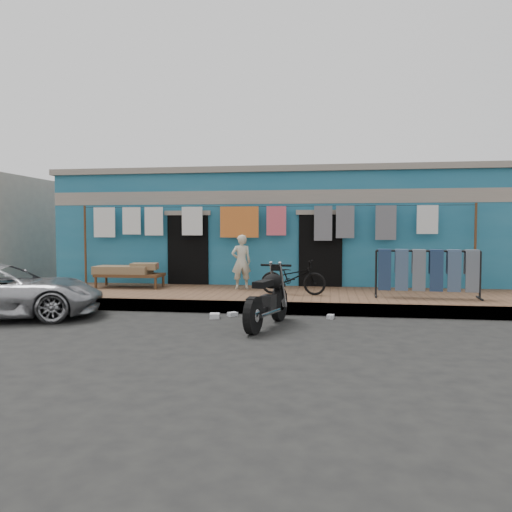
{
  "coord_description": "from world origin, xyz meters",
  "views": [
    {
      "loc": [
        1.55,
        -8.37,
        1.7
      ],
      "look_at": [
        0.0,
        2.0,
        1.15
      ],
      "focal_mm": 35.0,
      "sensor_mm": 36.0,
      "label": 1
    }
  ],
  "objects_px": {
    "seated_person": "(241,262)",
    "motorcycle": "(267,297)",
    "charpoy": "(130,276)",
    "bicycle": "(293,273)",
    "jeans_rack": "(427,273)",
    "car": "(0,290)"
  },
  "relations": [
    {
      "from": "bicycle",
      "to": "motorcycle",
      "type": "bearing_deg",
      "value": -178.46
    },
    {
      "from": "bicycle",
      "to": "jeans_rack",
      "type": "distance_m",
      "value": 2.87
    },
    {
      "from": "car",
      "to": "motorcycle",
      "type": "relative_size",
      "value": 2.2
    },
    {
      "from": "seated_person",
      "to": "bicycle",
      "type": "xyz_separation_m",
      "value": [
        1.33,
        -0.85,
        -0.19
      ]
    },
    {
      "from": "seated_person",
      "to": "charpoy",
      "type": "distance_m",
      "value": 2.87
    },
    {
      "from": "motorcycle",
      "to": "car",
      "type": "bearing_deg",
      "value": -168.16
    },
    {
      "from": "seated_person",
      "to": "motorcycle",
      "type": "distance_m",
      "value": 3.61
    },
    {
      "from": "bicycle",
      "to": "charpoy",
      "type": "xyz_separation_m",
      "value": [
        -4.18,
        0.79,
        -0.18
      ]
    },
    {
      "from": "car",
      "to": "bicycle",
      "type": "bearing_deg",
      "value": -85.46
    },
    {
      "from": "charpoy",
      "to": "jeans_rack",
      "type": "distance_m",
      "value": 7.12
    },
    {
      "from": "car",
      "to": "seated_person",
      "type": "bearing_deg",
      "value": -70.85
    },
    {
      "from": "car",
      "to": "seated_person",
      "type": "xyz_separation_m",
      "value": [
        4.09,
        3.34,
        0.38
      ]
    },
    {
      "from": "seated_person",
      "to": "motorcycle",
      "type": "relative_size",
      "value": 0.76
    },
    {
      "from": "seated_person",
      "to": "motorcycle",
      "type": "bearing_deg",
      "value": 86.37
    },
    {
      "from": "seated_person",
      "to": "jeans_rack",
      "type": "height_order",
      "value": "seated_person"
    },
    {
      "from": "motorcycle",
      "to": "bicycle",
      "type": "bearing_deg",
      "value": 96.98
    },
    {
      "from": "seated_person",
      "to": "charpoy",
      "type": "height_order",
      "value": "seated_person"
    },
    {
      "from": "bicycle",
      "to": "charpoy",
      "type": "bearing_deg",
      "value": 86.69
    },
    {
      "from": "car",
      "to": "motorcycle",
      "type": "distance_m",
      "value": 5.17
    },
    {
      "from": "motorcycle",
      "to": "charpoy",
      "type": "bearing_deg",
      "value": 152.18
    },
    {
      "from": "car",
      "to": "bicycle",
      "type": "height_order",
      "value": "bicycle"
    },
    {
      "from": "jeans_rack",
      "to": "seated_person",
      "type": "bearing_deg",
      "value": 166.46
    }
  ]
}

